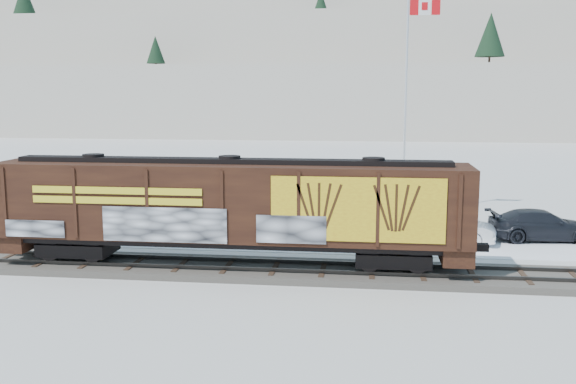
# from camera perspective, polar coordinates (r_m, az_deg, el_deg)

# --- Properties ---
(ground) EXTENTS (500.00, 500.00, 0.00)m
(ground) POSITION_cam_1_polar(r_m,az_deg,el_deg) (26.80, 3.13, -7.39)
(ground) COLOR white
(ground) RESTS_ON ground
(rail_track) EXTENTS (50.00, 3.40, 0.43)m
(rail_track) POSITION_cam_1_polar(r_m,az_deg,el_deg) (26.76, 3.14, -7.09)
(rail_track) COLOR #59544C
(rail_track) RESTS_ON ground
(parking_strip) EXTENTS (40.00, 8.00, 0.03)m
(parking_strip) POSITION_cam_1_polar(r_m,az_deg,el_deg) (34.05, 4.04, -3.86)
(parking_strip) COLOR white
(parking_strip) RESTS_ON ground
(hillside) EXTENTS (360.00, 110.00, 93.00)m
(hillside) POSITION_cam_1_polar(r_m,az_deg,el_deg) (165.62, 6.71, 11.13)
(hillside) COLOR white
(hillside) RESTS_ON ground
(hopper_railcar) EXTENTS (19.54, 3.06, 4.38)m
(hopper_railcar) POSITION_cam_1_polar(r_m,az_deg,el_deg) (26.68, -5.15, -1.12)
(hopper_railcar) COLOR black
(hopper_railcar) RESTS_ON rail_track
(flagpole) EXTENTS (2.30, 0.90, 13.16)m
(flagpole) POSITION_cam_1_polar(r_m,az_deg,el_deg) (39.38, 10.48, 5.05)
(flagpole) COLOR silver
(flagpole) RESTS_ON ground
(car_silver) EXTENTS (4.92, 2.86, 1.58)m
(car_silver) POSITION_cam_1_polar(r_m,az_deg,el_deg) (33.67, -9.22, -2.70)
(car_silver) COLOR #B3B5BA
(car_silver) RESTS_ON parking_strip
(car_white) EXTENTS (4.91, 2.55, 1.54)m
(car_white) POSITION_cam_1_polar(r_m,az_deg,el_deg) (33.22, 14.01, -3.04)
(car_white) COLOR white
(car_white) RESTS_ON parking_strip
(car_dark) EXTENTS (5.56, 2.76, 1.55)m
(car_dark) POSITION_cam_1_polar(r_m,az_deg,el_deg) (35.16, 21.59, -2.74)
(car_dark) COLOR #212329
(car_dark) RESTS_ON parking_strip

